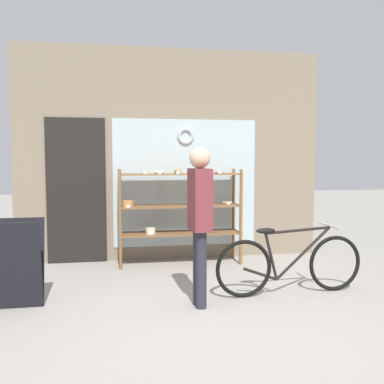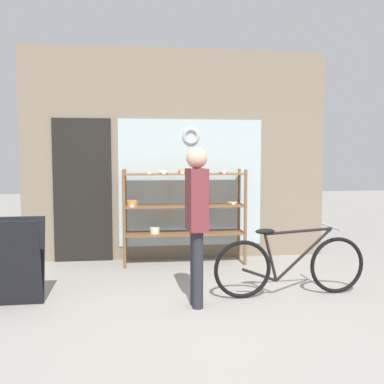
{
  "view_description": "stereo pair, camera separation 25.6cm",
  "coord_description": "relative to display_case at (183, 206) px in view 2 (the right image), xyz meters",
  "views": [
    {
      "loc": [
        -0.8,
        -3.76,
        1.53
      ],
      "look_at": [
        0.03,
        1.05,
        1.14
      ],
      "focal_mm": 40.0,
      "sensor_mm": 36.0,
      "label": 1
    },
    {
      "loc": [
        -0.54,
        -3.8,
        1.53
      ],
      "look_at": [
        0.03,
        1.05,
        1.14
      ],
      "focal_mm": 40.0,
      "sensor_mm": 36.0,
      "label": 2
    }
  ],
  "objects": [
    {
      "name": "ground_plane",
      "position": [
        -0.05,
        -2.27,
        -0.84
      ],
      "size": [
        30.0,
        30.0,
        0.0
      ],
      "primitive_type": "plane",
      "color": "gray"
    },
    {
      "name": "storefront_facade",
      "position": [
        -0.1,
        0.36,
        0.69
      ],
      "size": [
        4.57,
        0.13,
        3.14
      ],
      "color": "gray",
      "rests_on": "ground_plane"
    },
    {
      "name": "display_case",
      "position": [
        0.0,
        0.0,
        0.0
      ],
      "size": [
        1.74,
        0.45,
        1.38
      ],
      "color": "brown",
      "rests_on": "ground_plane"
    },
    {
      "name": "bicycle",
      "position": [
        1.03,
        -1.59,
        -0.49
      ],
      "size": [
        1.74,
        0.46,
        0.77
      ],
      "rotation": [
        0.0,
        0.0,
        0.05
      ],
      "color": "black",
      "rests_on": "ground_plane"
    },
    {
      "name": "sandwich_board",
      "position": [
        -1.9,
        -1.55,
        -0.38
      ],
      "size": [
        0.56,
        0.39,
        0.9
      ],
      "rotation": [
        0.0,
        0.0,
        0.02
      ],
      "color": "black",
      "rests_on": "ground_plane"
    },
    {
      "name": "pedestrian",
      "position": [
        -0.04,
        -1.81,
        0.12
      ],
      "size": [
        0.21,
        0.33,
        1.63
      ],
      "rotation": [
        0.0,
        0.0,
        1.66
      ],
      "color": "#282833",
      "rests_on": "ground_plane"
    }
  ]
}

